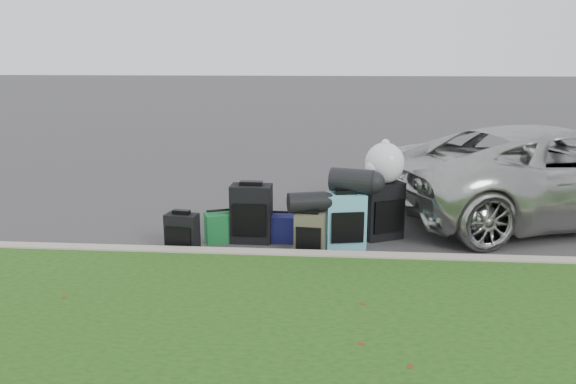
# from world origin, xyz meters

# --- Properties ---
(ground) EXTENTS (120.00, 120.00, 0.00)m
(ground) POSITION_xyz_m (0.00, 0.00, 0.00)
(ground) COLOR #383535
(ground) RESTS_ON ground
(curb) EXTENTS (120.00, 0.18, 0.15)m
(curb) POSITION_xyz_m (0.00, -1.00, 0.07)
(curb) COLOR #9E937F
(curb) RESTS_ON ground
(suv) EXTENTS (5.30, 3.57, 1.35)m
(suv) POSITION_xyz_m (3.64, 1.09, 0.67)
(suv) COLOR #B7B7B2
(suv) RESTS_ON ground
(suitcase_small_black) EXTENTS (0.41, 0.26, 0.47)m
(suitcase_small_black) POSITION_xyz_m (-1.30, -0.70, 0.24)
(suitcase_small_black) COLOR black
(suitcase_small_black) RESTS_ON ground
(suitcase_large_black_left) EXTENTS (0.51, 0.31, 0.73)m
(suitcase_large_black_left) POSITION_xyz_m (-0.53, -0.23, 0.37)
(suitcase_large_black_left) COLOR black
(suitcase_large_black_left) RESTS_ON ground
(suitcase_olive) EXTENTS (0.38, 0.26, 0.49)m
(suitcase_olive) POSITION_xyz_m (0.23, -0.61, 0.25)
(suitcase_olive) COLOR #3E3B29
(suitcase_olive) RESTS_ON ground
(suitcase_teal) EXTENTS (0.52, 0.37, 0.68)m
(suitcase_teal) POSITION_xyz_m (0.64, -0.39, 0.34)
(suitcase_teal) COLOR teal
(suitcase_teal) RESTS_ON ground
(suitcase_large_black_right) EXTENTS (0.57, 0.48, 0.74)m
(suitcase_large_black_right) POSITION_xyz_m (1.13, 0.04, 0.37)
(suitcase_large_black_right) COLOR black
(suitcase_large_black_right) RESTS_ON ground
(tote_green) EXTENTS (0.40, 0.36, 0.37)m
(tote_green) POSITION_xyz_m (-0.95, -0.27, 0.19)
(tote_green) COLOR #16632B
(tote_green) RESTS_ON ground
(tote_navy) EXTENTS (0.33, 0.26, 0.34)m
(tote_navy) POSITION_xyz_m (-0.11, -0.19, 0.17)
(tote_navy) COLOR #171853
(tote_navy) RESTS_ON ground
(duffel_left) EXTENTS (0.50, 0.35, 0.24)m
(duffel_left) POSITION_xyz_m (0.19, -0.55, 0.61)
(duffel_left) COLOR black
(duffel_left) RESTS_ON suitcase_olive
(duffel_right) EXTENTS (0.59, 0.43, 0.29)m
(duffel_right) POSITION_xyz_m (0.72, -0.30, 0.83)
(duffel_right) COLOR black
(duffel_right) RESTS_ON suitcase_teal
(trash_bag) EXTENTS (0.50, 0.50, 0.50)m
(trash_bag) POSITION_xyz_m (1.13, 0.04, 0.99)
(trash_bag) COLOR silver
(trash_bag) RESTS_ON suitcase_large_black_right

